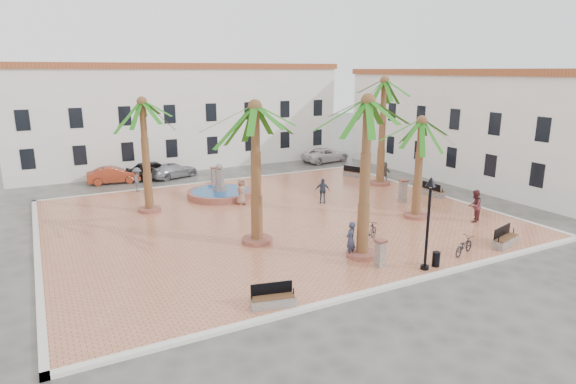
% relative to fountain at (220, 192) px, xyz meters
% --- Properties ---
extents(ground, '(120.00, 120.00, 0.00)m').
position_rel_fountain_xyz_m(ground, '(1.24, -6.10, -0.47)').
color(ground, '#56544F').
rests_on(ground, ground).
extents(plaza, '(26.00, 22.00, 0.15)m').
position_rel_fountain_xyz_m(plaza, '(1.24, -6.10, -0.40)').
color(plaza, '#CE7955').
rests_on(plaza, ground).
extents(kerb_n, '(26.30, 0.30, 0.16)m').
position_rel_fountain_xyz_m(kerb_n, '(1.24, 4.90, -0.39)').
color(kerb_n, silver).
rests_on(kerb_n, ground).
extents(kerb_s, '(26.30, 0.30, 0.16)m').
position_rel_fountain_xyz_m(kerb_s, '(1.24, -17.10, -0.39)').
color(kerb_s, silver).
rests_on(kerb_s, ground).
extents(kerb_e, '(0.30, 22.30, 0.16)m').
position_rel_fountain_xyz_m(kerb_e, '(14.24, -6.10, -0.39)').
color(kerb_e, silver).
rests_on(kerb_e, ground).
extents(kerb_w, '(0.30, 22.30, 0.16)m').
position_rel_fountain_xyz_m(kerb_w, '(-11.76, -6.10, -0.39)').
color(kerb_w, silver).
rests_on(kerb_w, ground).
extents(building_north, '(30.40, 7.40, 9.50)m').
position_rel_fountain_xyz_m(building_north, '(1.24, 13.90, 4.29)').
color(building_north, white).
rests_on(building_north, ground).
extents(building_east, '(7.40, 26.40, 9.00)m').
position_rel_fountain_xyz_m(building_east, '(21.23, -4.10, 4.04)').
color(building_east, white).
rests_on(building_east, ground).
extents(fountain, '(4.63, 4.63, 2.39)m').
position_rel_fountain_xyz_m(fountain, '(0.00, 0.00, 0.00)').
color(fountain, '#A15748').
rests_on(fountain, plaza).
extents(palm_nw, '(4.62, 4.62, 7.22)m').
position_rel_fountain_xyz_m(palm_nw, '(-5.23, -1.29, 5.80)').
color(palm_nw, '#A15748').
rests_on(palm_nw, plaza).
extents(palm_sw, '(5.22, 5.22, 7.39)m').
position_rel_fountain_xyz_m(palm_sw, '(-1.52, -9.75, 5.86)').
color(palm_sw, '#A15748').
rests_on(palm_sw, plaza).
extents(palm_s, '(4.88, 4.88, 7.77)m').
position_rel_fountain_xyz_m(palm_s, '(2.17, -13.90, 6.28)').
color(palm_s, '#A15748').
rests_on(palm_s, plaza).
extents(palm_e, '(4.58, 4.58, 6.21)m').
position_rel_fountain_xyz_m(palm_e, '(8.87, -10.26, 4.84)').
color(palm_e, '#A15748').
rests_on(palm_e, plaza).
extents(palm_ne, '(5.02, 5.02, 8.35)m').
position_rel_fountain_xyz_m(palm_ne, '(12.40, -2.33, 6.81)').
color(palm_ne, '#A15748').
rests_on(palm_ne, plaza).
extents(bench_s, '(1.80, 0.90, 0.91)m').
position_rel_fountain_xyz_m(bench_s, '(-3.91, -16.48, -0.07)').
color(bench_s, slate).
rests_on(bench_s, plaza).
extents(bench_se, '(1.97, 1.04, 0.99)m').
position_rel_fountain_xyz_m(bench_se, '(9.54, -16.16, -0.04)').
color(bench_se, slate).
rests_on(bench_se, plaza).
extents(bench_e, '(0.59, 1.82, 0.96)m').
position_rel_fountain_xyz_m(bench_e, '(13.62, -6.84, -0.06)').
color(bench_e, slate).
rests_on(bench_e, plaza).
extents(bench_ne, '(1.25, 1.82, 0.93)m').
position_rel_fountain_xyz_m(bench_ne, '(12.25, 1.03, -0.06)').
color(bench_ne, slate).
rests_on(bench_ne, plaza).
extents(lamppost_s, '(0.47, 0.47, 4.29)m').
position_rel_fountain_xyz_m(lamppost_s, '(3.76, -16.50, 2.58)').
color(lamppost_s, black).
rests_on(lamppost_s, plaza).
extents(lamppost_e, '(0.47, 0.47, 4.35)m').
position_rel_fountain_xyz_m(lamppost_e, '(11.89, -1.12, 2.62)').
color(lamppost_e, black).
rests_on(lamppost_e, plaza).
extents(bollard_se, '(0.51, 0.51, 1.29)m').
position_rel_fountain_xyz_m(bollard_se, '(2.13, -15.32, 0.35)').
color(bollard_se, slate).
rests_on(bollard_se, plaza).
extents(bollard_n, '(0.47, 0.47, 1.28)m').
position_rel_fountain_xyz_m(bollard_n, '(1.05, 4.28, 0.34)').
color(bollard_n, slate).
rests_on(bollard_n, plaza).
extents(bollard_e, '(0.65, 0.65, 1.53)m').
position_rel_fountain_xyz_m(bollard_e, '(10.61, -7.07, 0.47)').
color(bollard_e, slate).
rests_on(bollard_e, plaza).
extents(litter_bin, '(0.36, 0.36, 0.69)m').
position_rel_fountain_xyz_m(litter_bin, '(4.44, -16.48, 0.02)').
color(litter_bin, black).
rests_on(litter_bin, plaza).
extents(cyclist_a, '(0.76, 0.64, 1.76)m').
position_rel_fountain_xyz_m(cyclist_a, '(1.63, -13.69, 0.56)').
color(cyclist_a, '#2B2F44').
rests_on(cyclist_a, plaza).
extents(bicycle_a, '(1.80, 1.10, 0.89)m').
position_rel_fountain_xyz_m(bicycle_a, '(6.71, -16.02, 0.12)').
color(bicycle_a, black).
rests_on(bicycle_a, plaza).
extents(cyclist_b, '(1.17, 1.07, 1.93)m').
position_rel_fountain_xyz_m(cyclist_b, '(11.34, -12.52, 0.64)').
color(cyclist_b, '#572228').
rests_on(cyclist_b, plaza).
extents(bicycle_b, '(1.67, 1.14, 0.98)m').
position_rel_fountain_xyz_m(bicycle_b, '(3.83, -12.28, 0.17)').
color(bicycle_b, black).
rests_on(bicycle_b, plaza).
extents(pedestrian_fountain_a, '(1.00, 0.78, 1.80)m').
position_rel_fountain_xyz_m(pedestrian_fountain_a, '(0.57, -2.58, 0.57)').
color(pedestrian_fountain_a, '#946E5A').
rests_on(pedestrian_fountain_a, plaza).
extents(pedestrian_fountain_b, '(1.06, 0.87, 1.69)m').
position_rel_fountain_xyz_m(pedestrian_fountain_b, '(5.60, -4.74, 0.52)').
color(pedestrian_fountain_b, '#334054').
rests_on(pedestrian_fountain_b, plaza).
extents(pedestrian_north, '(0.94, 1.29, 1.80)m').
position_rel_fountain_xyz_m(pedestrian_north, '(-4.86, 4.30, 0.57)').
color(pedestrian_north, '#4D4C52').
rests_on(pedestrian_north, plaza).
extents(pedestrian_east, '(0.68, 1.47, 1.53)m').
position_rel_fountain_xyz_m(pedestrian_east, '(13.64, -1.36, 0.44)').
color(pedestrian_east, '#645A4D').
rests_on(pedestrian_east, plaza).
extents(car_black, '(4.65, 2.19, 1.54)m').
position_rel_fountain_xyz_m(car_black, '(-2.66, 8.73, 0.29)').
color(car_black, black).
rests_on(car_black, ground).
extents(car_red, '(4.21, 1.88, 1.34)m').
position_rel_fountain_xyz_m(car_red, '(-5.93, 8.61, 0.20)').
color(car_red, '#9B361E').
rests_on(car_red, ground).
extents(car_silver, '(4.63, 3.06, 1.25)m').
position_rel_fountain_xyz_m(car_silver, '(-1.09, 8.39, 0.15)').
color(car_silver, '#95969D').
rests_on(car_silver, ground).
extents(car_white, '(5.26, 2.92, 1.39)m').
position_rel_fountain_xyz_m(car_white, '(14.25, 8.54, 0.22)').
color(car_white, silver).
rests_on(car_white, ground).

